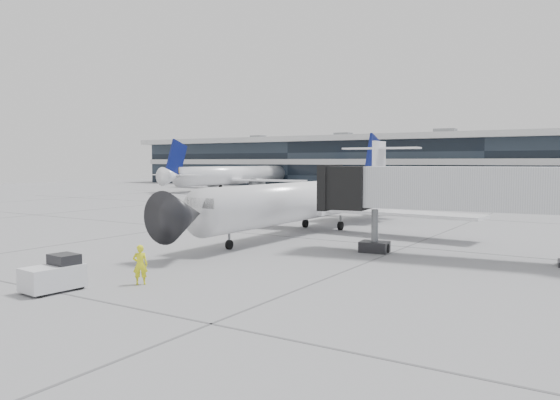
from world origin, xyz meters
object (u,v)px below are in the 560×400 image
Objects in this scene: jet_bridge at (482,190)px; ramp_worker at (140,265)px; baggage_tug at (55,275)px; regional_jet at (316,198)px.

jet_bridge reaches higher than ramp_worker.
jet_bridge reaches higher than baggage_tug.
regional_jet is 15.82m from jet_bridge.
jet_bridge is at bearing -24.86° from regional_jet.
ramp_worker reaches higher than baggage_tug.
baggage_tug is (-13.88, -17.57, -3.29)m from jet_bridge.
regional_jet is 12.89× the size of baggage_tug.
ramp_worker is (2.58, -21.38, -1.69)m from regional_jet.
ramp_worker is at bearing -135.40° from jet_bridge.
jet_bridge is at bearing -171.13° from ramp_worker.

